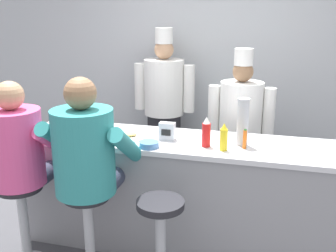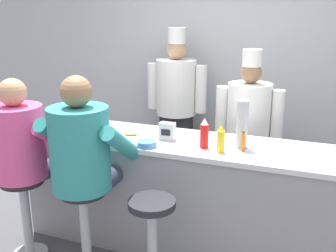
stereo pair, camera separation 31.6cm
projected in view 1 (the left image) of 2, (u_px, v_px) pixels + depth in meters
wall_back at (213, 66)px, 4.58m from camera, size 10.00×0.06×2.70m
diner_counter at (181, 193)px, 3.34m from camera, size 2.72×0.66×0.95m
ketchup_bottle_red at (206, 133)px, 3.02m from camera, size 0.07×0.07×0.24m
mustard_bottle_yellow at (224, 138)px, 2.94m from camera, size 0.06×0.06×0.21m
hot_sauce_bottle_orange at (245, 139)px, 2.98m from camera, size 0.03×0.03×0.15m
breakfast_plate at (129, 136)px, 3.25m from camera, size 0.26×0.26×0.05m
cereal_bowl at (149, 144)px, 3.02m from camera, size 0.15×0.15×0.05m
coffee_mug_tan at (92, 127)px, 3.39m from camera, size 0.13×0.08×0.09m
cup_stack_steel at (243, 122)px, 3.04m from camera, size 0.10×0.10×0.37m
napkin_dispenser_chrome at (167, 131)px, 3.19m from camera, size 0.13×0.08×0.15m
diner_seated_pink at (19, 152)px, 2.95m from camera, size 0.62×0.61×1.49m
diner_seated_teal at (87, 156)px, 2.81m from camera, size 0.66×0.65×1.54m
empty_stool_round at (160, 231)px, 2.78m from camera, size 0.34×0.34×0.70m
cook_in_whites_near at (164, 100)px, 4.48m from camera, size 0.70×0.45×1.79m
cook_in_whites_far at (240, 125)px, 3.82m from camera, size 0.64×0.41×1.63m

